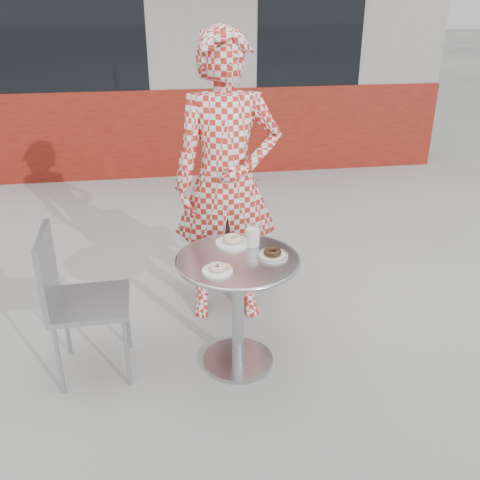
{
  "coord_description": "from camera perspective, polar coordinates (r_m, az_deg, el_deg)",
  "views": [
    {
      "loc": [
        -0.36,
        -2.52,
        1.96
      ],
      "look_at": [
        0.05,
        0.08,
        0.75
      ],
      "focal_mm": 40.0,
      "sensor_mm": 36.0,
      "label": 1
    }
  ],
  "objects": [
    {
      "name": "plate_near",
      "position": [
        2.71,
        -2.36,
        -3.06
      ],
      "size": [
        0.16,
        0.16,
        0.04
      ],
      "rotation": [
        0.0,
        0.0,
        -0.29
      ],
      "color": "white",
      "rests_on": "bistro_table"
    },
    {
      "name": "seated_person",
      "position": [
        3.31,
        -1.42,
        6.15
      ],
      "size": [
        0.69,
        0.47,
        1.82
      ],
      "primitive_type": "imported",
      "rotation": [
        0.0,
        0.0,
        -0.05
      ],
      "color": "#B2251B",
      "rests_on": "ground"
    },
    {
      "name": "ground",
      "position": [
        3.21,
        -0.65,
        -12.9
      ],
      "size": [
        60.0,
        60.0,
        0.0
      ],
      "primitive_type": "plane",
      "color": "#A5A29D",
      "rests_on": "ground"
    },
    {
      "name": "storefront",
      "position": [
        8.1,
        -6.9,
        21.23
      ],
      "size": [
        6.02,
        4.55,
        3.0
      ],
      "color": "gray",
      "rests_on": "ground"
    },
    {
      "name": "milk_cup",
      "position": [
        2.97,
        1.39,
        0.38
      ],
      "size": [
        0.08,
        0.08,
        0.12
      ],
      "rotation": [
        0.0,
        0.0,
        -0.08
      ],
      "color": "white",
      "rests_on": "bistro_table"
    },
    {
      "name": "plate_far",
      "position": [
        3.01,
        -0.81,
        -0.08
      ],
      "size": [
        0.19,
        0.19,
        0.05
      ],
      "rotation": [
        0.0,
        0.0,
        0.05
      ],
      "color": "white",
      "rests_on": "bistro_table"
    },
    {
      "name": "bistro_table",
      "position": [
        2.93,
        -0.23,
        -4.88
      ],
      "size": [
        0.68,
        0.68,
        0.68
      ],
      "rotation": [
        0.0,
        0.0,
        0.1
      ],
      "color": "silver",
      "rests_on": "ground"
    },
    {
      "name": "plate_checker",
      "position": [
        2.87,
        3.48,
        -1.53
      ],
      "size": [
        0.17,
        0.17,
        0.04
      ],
      "rotation": [
        0.0,
        0.0,
        0.43
      ],
      "color": "white",
      "rests_on": "bistro_table"
    },
    {
      "name": "chair_left",
      "position": [
        3.12,
        -15.53,
        -9.22
      ],
      "size": [
        0.43,
        0.42,
        0.87
      ],
      "rotation": [
        0.0,
        0.0,
        1.6
      ],
      "color": "#999CA0",
      "rests_on": "ground"
    },
    {
      "name": "chair_far",
      "position": [
        3.84,
        -1.92,
        -1.54
      ],
      "size": [
        0.48,
        0.48,
        0.86
      ],
      "rotation": [
        0.0,
        0.0,
        3.34
      ],
      "color": "#999CA0",
      "rests_on": "ground"
    }
  ]
}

